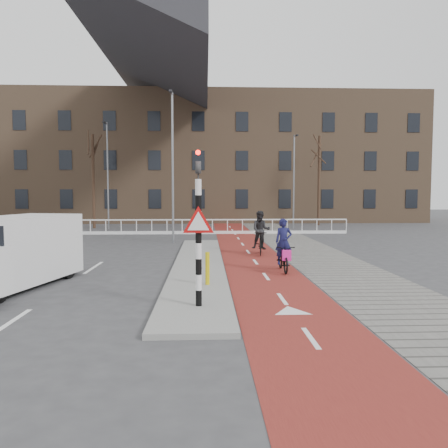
{
  "coord_description": "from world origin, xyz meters",
  "views": [
    {
      "loc": [
        -0.43,
        -11.82,
        2.68
      ],
      "look_at": [
        0.27,
        5.0,
        1.5
      ],
      "focal_mm": 35.0,
      "sensor_mm": 36.0,
      "label": 1
    }
  ],
  "objects": [
    {
      "name": "tree_right",
      "position": [
        9.11,
        24.73,
        3.75
      ],
      "size": [
        0.21,
        0.21,
        7.5
      ],
      "primitive_type": "cylinder",
      "color": "#301F15",
      "rests_on": "ground"
    },
    {
      "name": "tree_mid",
      "position": [
        -9.05,
        22.14,
        3.59
      ],
      "size": [
        0.22,
        0.22,
        7.19
      ],
      "primitive_type": "cylinder",
      "color": "#301F15",
      "rests_on": "ground"
    },
    {
      "name": "traffic_signal",
      "position": [
        -0.6,
        -2.02,
        1.99
      ],
      "size": [
        0.8,
        0.8,
        3.68
      ],
      "color": "black",
      "rests_on": "curb_island"
    },
    {
      "name": "ground",
      "position": [
        0.0,
        0.0,
        0.0
      ],
      "size": [
        120.0,
        120.0,
        0.0
      ],
      "primitive_type": "plane",
      "color": "#38383A",
      "rests_on": "ground"
    },
    {
      "name": "railing",
      "position": [
        -5.0,
        17.0,
        0.31
      ],
      "size": [
        28.0,
        0.1,
        0.99
      ],
      "color": "silver",
      "rests_on": "ground"
    },
    {
      "name": "streetlight_right",
      "position": [
        6.29,
        21.34,
        3.55
      ],
      "size": [
        0.12,
        0.12,
        7.1
      ],
      "primitive_type": "cylinder",
      "color": "slate",
      "rests_on": "ground"
    },
    {
      "name": "bollard",
      "position": [
        -0.39,
        0.32,
        0.58
      ],
      "size": [
        0.12,
        0.12,
        0.92
      ],
      "primitive_type": "cylinder",
      "color": "gold",
      "rests_on": "curb_island"
    },
    {
      "name": "streetlight_left",
      "position": [
        -7.83,
        21.66,
        4.0
      ],
      "size": [
        0.12,
        0.12,
        8.01
      ],
      "primitive_type": "cylinder",
      "color": "slate",
      "rests_on": "ground"
    },
    {
      "name": "streetlight_near",
      "position": [
        -2.22,
        12.0,
        4.03
      ],
      "size": [
        0.12,
        0.12,
        8.05
      ],
      "primitive_type": "cylinder",
      "color": "slate",
      "rests_on": "ground"
    },
    {
      "name": "curb_island",
      "position": [
        -0.7,
        4.0,
        0.06
      ],
      "size": [
        1.8,
        16.0,
        0.12
      ],
      "primitive_type": "cube",
      "color": "gray",
      "rests_on": "ground"
    },
    {
      "name": "sidewalk",
      "position": [
        4.3,
        10.0,
        0.01
      ],
      "size": [
        3.0,
        60.0,
        0.01
      ],
      "primitive_type": "cube",
      "color": "slate",
      "rests_on": "ground"
    },
    {
      "name": "cyclist_far",
      "position": [
        1.97,
        7.09,
        0.8
      ],
      "size": [
        0.9,
        1.83,
        1.91
      ],
      "rotation": [
        0.0,
        0.0,
        -0.15
      ],
      "color": "black",
      "rests_on": "bike_lane"
    },
    {
      "name": "cyclist_near",
      "position": [
        2.23,
        2.91,
        0.62
      ],
      "size": [
        0.62,
        1.73,
        1.81
      ],
      "rotation": [
        0.0,
        0.0,
        -0.01
      ],
      "color": "black",
      "rests_on": "bike_lane"
    },
    {
      "name": "van",
      "position": [
        -5.96,
        0.64,
        1.06
      ],
      "size": [
        2.9,
        4.99,
        2.02
      ],
      "rotation": [
        0.0,
        0.0,
        -0.23
      ],
      "color": "silver",
      "rests_on": "ground"
    },
    {
      "name": "bike_lane",
      "position": [
        1.5,
        10.0,
        0.01
      ],
      "size": [
        2.5,
        60.0,
        0.01
      ],
      "primitive_type": "cube",
      "color": "maroon",
      "rests_on": "ground"
    },
    {
      "name": "townhouse_row",
      "position": [
        -3.0,
        32.0,
        7.81
      ],
      "size": [
        46.0,
        10.0,
        15.9
      ],
      "color": "#7F6047",
      "rests_on": "ground"
    }
  ]
}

